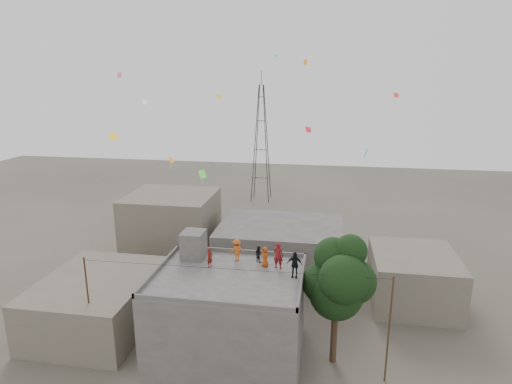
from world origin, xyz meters
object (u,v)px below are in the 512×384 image
at_px(stair_head_box, 194,245).
at_px(person_dark_adult, 295,265).
at_px(transmission_tower, 261,144).
at_px(person_red_adult, 278,255).
at_px(tree, 339,280).

distance_m(stair_head_box, person_dark_adult, 7.87).
relative_size(stair_head_box, person_dark_adult, 1.11).
distance_m(stair_head_box, transmission_tower, 37.46).
bearing_deg(transmission_tower, person_red_adult, -79.38).
bearing_deg(tree, stair_head_box, 169.26).
relative_size(tree, person_red_adult, 4.81).
bearing_deg(person_dark_adult, stair_head_box, 169.46).
relative_size(transmission_tower, person_dark_adult, 11.15).
distance_m(stair_head_box, tree, 10.80).
xyz_separation_m(tree, transmission_tower, (-11.37, 39.40, 2.97)).
xyz_separation_m(tree, person_dark_adult, (-2.97, -0.03, 0.89)).
height_order(person_red_adult, person_dark_adult, person_red_adult).
xyz_separation_m(stair_head_box, tree, (10.57, -2.00, -1.00)).
height_order(stair_head_box, person_dark_adult, stair_head_box).
relative_size(tree, person_dark_adult, 5.07).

